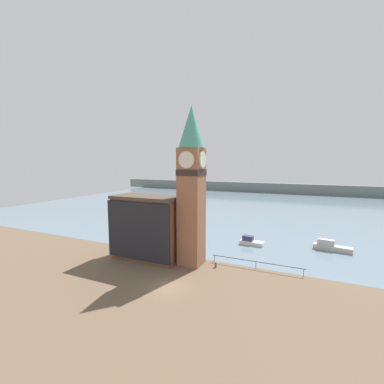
% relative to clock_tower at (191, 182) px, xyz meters
% --- Properties ---
extents(ground_plane, '(160.00, 160.00, 0.00)m').
position_rel_clock_tower_xyz_m(ground_plane, '(0.70, -8.10, -12.50)').
color(ground_plane, brown).
extents(water, '(160.00, 120.00, 0.00)m').
position_rel_clock_tower_xyz_m(water, '(0.70, 62.35, -12.50)').
color(water, slate).
rests_on(water, ground_plane).
extents(far_shoreline, '(180.00, 3.00, 5.00)m').
position_rel_clock_tower_xyz_m(far_shoreline, '(0.70, 102.35, -10.00)').
color(far_shoreline, slate).
rests_on(far_shoreline, water).
extents(pier_railing, '(13.34, 0.08, 1.09)m').
position_rel_clock_tower_xyz_m(pier_railing, '(9.33, 2.10, -11.53)').
color(pier_railing, '#333338').
rests_on(pier_railing, ground_plane).
extents(clock_tower, '(3.84, 3.84, 23.49)m').
position_rel_clock_tower_xyz_m(clock_tower, '(0.00, 0.00, 0.00)').
color(clock_tower, '#935B42').
rests_on(clock_tower, ground_plane).
extents(pier_building, '(11.09, 5.64, 10.16)m').
position_rel_clock_tower_xyz_m(pier_building, '(-7.49, -0.66, -7.39)').
color(pier_building, brown).
rests_on(pier_building, ground_plane).
extents(boat_near, '(4.50, 2.10, 1.62)m').
position_rel_clock_tower_xyz_m(boat_near, '(6.41, 12.96, -11.91)').
color(boat_near, silver).
rests_on(boat_near, water).
extents(boat_far, '(6.25, 2.31, 1.86)m').
position_rel_clock_tower_xyz_m(boat_far, '(19.94, 15.43, -11.82)').
color(boat_far, '#B7B2A8').
rests_on(boat_far, water).
extents(mooring_bollard_near, '(0.32, 0.32, 0.80)m').
position_rel_clock_tower_xyz_m(mooring_bollard_near, '(3.86, 0.09, -12.07)').
color(mooring_bollard_near, brown).
rests_on(mooring_bollard_near, ground_plane).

